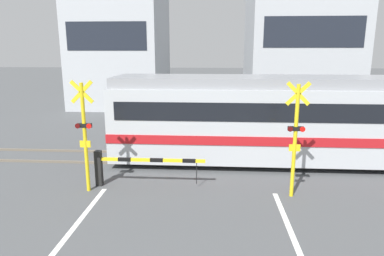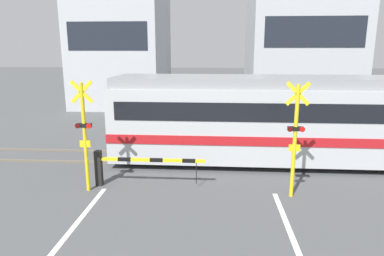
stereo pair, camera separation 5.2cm
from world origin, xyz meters
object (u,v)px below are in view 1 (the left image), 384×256
object	(u,v)px
crossing_signal_right	(295,135)
pedestrian	(192,112)
commuter_train	(339,118)
crossing_signal_left	(85,131)
crossing_barrier_near	(124,164)
crossing_barrier_far	(242,128)

from	to	relation	value
crossing_signal_right	pedestrian	xyz separation A→B (m)	(-3.51, 8.55, -0.96)
commuter_train	crossing_signal_left	world-z (taller)	crossing_signal_left
crossing_signal_left	crossing_signal_right	distance (m)	6.12
pedestrian	crossing_barrier_near	bearing A→B (deg)	-101.08
crossing_signal_left	pedestrian	distance (m)	8.99
crossing_signal_right	pedestrian	bearing A→B (deg)	112.29
crossing_signal_right	commuter_train	bearing A→B (deg)	54.27
pedestrian	crossing_signal_left	bearing A→B (deg)	-107.00
crossing_barrier_far	crossing_signal_right	xyz separation A→B (m)	(1.02, -5.89, 1.15)
crossing_barrier_far	crossing_barrier_near	bearing A→B (deg)	-126.71
crossing_barrier_near	pedestrian	bearing A→B (deg)	78.92
crossing_barrier_far	crossing_signal_right	distance (m)	6.09
pedestrian	commuter_train	bearing A→B (deg)	-42.46
commuter_train	crossing_barrier_far	world-z (taller)	commuter_train
commuter_train	crossing_barrier_far	xyz separation A→B (m)	(-3.34, 2.67, -1.03)
crossing_barrier_near	pedestrian	world-z (taller)	pedestrian
crossing_barrier_near	crossing_signal_right	size ratio (longest dim) A/B	1.03
crossing_signal_left	crossing_signal_right	world-z (taller)	same
crossing_barrier_near	crossing_signal_right	distance (m)	5.24
commuter_train	crossing_barrier_far	distance (m)	4.40
crossing_barrier_near	crossing_barrier_far	world-z (taller)	same
crossing_barrier_far	crossing_signal_left	xyz separation A→B (m)	(-5.09, -5.89, 1.15)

